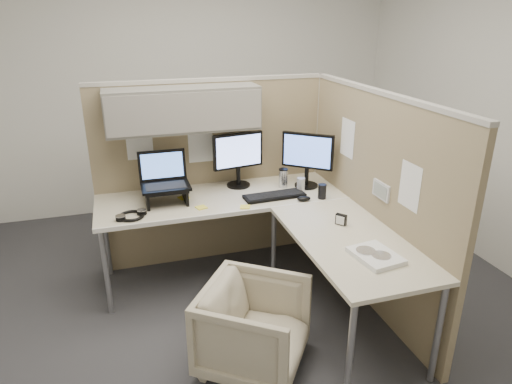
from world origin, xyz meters
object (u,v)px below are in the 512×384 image
object	(u,v)px
office_chair	(254,324)
monitor_left	(238,155)
keyboard	(274,196)
desk	(264,218)

from	to	relation	value
office_chair	monitor_left	distance (m)	1.51
office_chair	monitor_left	size ratio (longest dim) A/B	1.35
monitor_left	keyboard	world-z (taller)	monitor_left
monitor_left	keyboard	size ratio (longest dim) A/B	0.93
desk	office_chair	size ratio (longest dim) A/B	3.19
keyboard	office_chair	bearing A→B (deg)	-118.52
desk	monitor_left	distance (m)	0.68
office_chair	keyboard	size ratio (longest dim) A/B	1.25
desk	monitor_left	xyz separation A→B (m)	(-0.04, 0.60, 0.32)
office_chair	desk	bearing A→B (deg)	13.29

